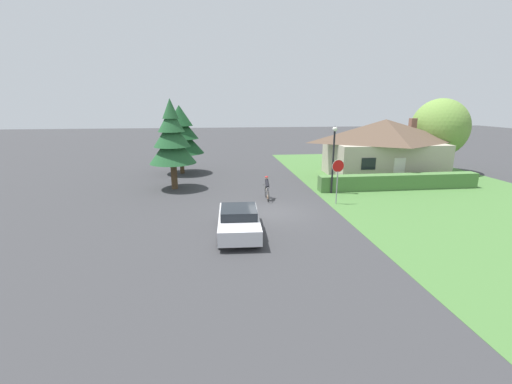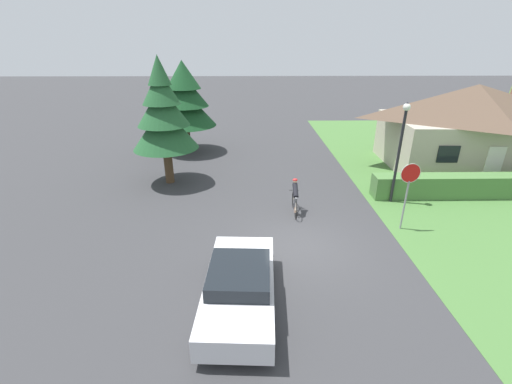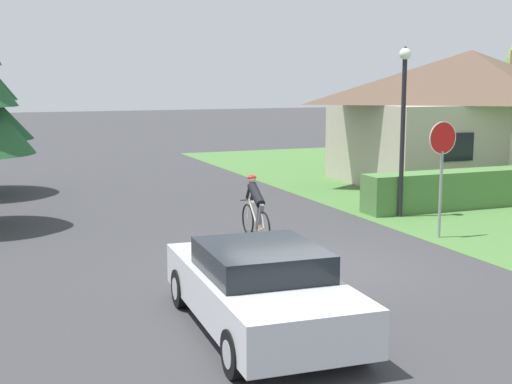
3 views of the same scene
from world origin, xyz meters
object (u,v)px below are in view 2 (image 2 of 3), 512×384
at_px(sedan_left_lane, 240,287).
at_px(conifer_tall_far, 184,99).
at_px(cyclist, 295,197).
at_px(conifer_tall_near, 163,114).
at_px(street_lamp, 401,141).
at_px(cottage_house, 470,125).
at_px(stop_sign, 409,183).

height_order(sedan_left_lane, conifer_tall_far, conifer_tall_far).
xyz_separation_m(cyclist, conifer_tall_near, (-6.23, 3.69, 2.88)).
xyz_separation_m(street_lamp, conifer_tall_near, (-10.90, 2.66, 0.68)).
distance_m(street_lamp, conifer_tall_near, 11.24).
relative_size(cyclist, street_lamp, 0.40).
bearing_deg(street_lamp, cottage_house, 39.41).
height_order(sedan_left_lane, conifer_tall_near, conifer_tall_near).
bearing_deg(sedan_left_lane, stop_sign, -53.18).
bearing_deg(cottage_house, conifer_tall_far, 170.59).
height_order(cottage_house, sedan_left_lane, cottage_house).
xyz_separation_m(cottage_house, cyclist, (-10.85, -6.11, -1.74)).
distance_m(conifer_tall_near, conifer_tall_far, 5.64).
distance_m(stop_sign, conifer_tall_far, 15.00).
bearing_deg(conifer_tall_near, stop_sign, -26.77).
distance_m(cottage_house, conifer_tall_near, 17.28).
bearing_deg(cyclist, street_lamp, -76.38).
distance_m(sedan_left_lane, cyclist, 6.20).
distance_m(stop_sign, street_lamp, 2.77).
bearing_deg(conifer_tall_near, cottage_house, 8.06).
xyz_separation_m(sedan_left_lane, cyclist, (2.25, 5.78, 0.07)).
bearing_deg(cyclist, conifer_tall_far, 34.59).
bearing_deg(stop_sign, conifer_tall_near, -30.30).
bearing_deg(street_lamp, cyclist, -167.55).
distance_m(cottage_house, cyclist, 12.57).
distance_m(sedan_left_lane, conifer_tall_near, 10.69).
distance_m(cottage_house, street_lamp, 8.01).
height_order(cottage_house, stop_sign, cottage_house).
xyz_separation_m(sedan_left_lane, conifer_tall_far, (-3.91, 15.11, 2.89)).
height_order(street_lamp, conifer_tall_near, conifer_tall_near).
height_order(street_lamp, conifer_tall_far, conifer_tall_far).
height_order(sedan_left_lane, street_lamp, street_lamp).
bearing_deg(conifer_tall_far, cottage_house, -10.74).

